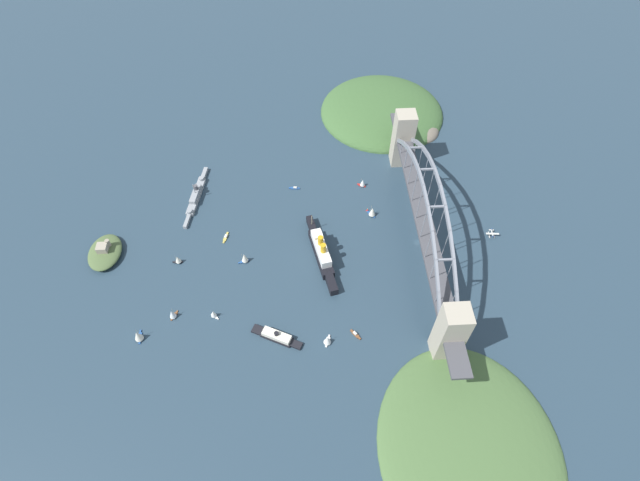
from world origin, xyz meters
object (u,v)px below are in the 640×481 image
object	(u,v)px
harbor_arch_bridge	(423,219)
small_boat_9	(363,183)
naval_cruiser	(196,195)
small_boat_3	(138,336)
small_boat_8	(226,237)
fort_island_mid_harbor	(105,252)
seaplane_taxiing_near_bridge	(492,234)
small_boat_0	(327,340)
small_boat_5	(355,334)
small_boat_6	(178,259)
ocean_liner	(321,252)
small_boat_10	(295,188)
harbor_ferry_steamer	(276,336)
small_boat_7	(172,314)
small_boat_2	(372,211)
small_boat_1	(213,314)
small_boat_4	(244,258)
channel_marker_buoy	(367,210)

from	to	relation	value
harbor_arch_bridge	small_boat_9	distance (m)	79.87
harbor_arch_bridge	naval_cruiser	world-z (taller)	harbor_arch_bridge
small_boat_3	small_boat_8	distance (m)	104.01
fort_island_mid_harbor	seaplane_taxiing_near_bridge	bearing A→B (deg)	-89.66
small_boat_0	small_boat_8	xyz separation A→B (m)	(98.55, 77.39, -3.53)
small_boat_5	fort_island_mid_harbor	bearing A→B (deg)	67.03
harbor_arch_bridge	small_boat_6	world-z (taller)	harbor_arch_bridge
harbor_arch_bridge	ocean_liner	bearing A→B (deg)	97.14
small_boat_0	small_boat_10	distance (m)	152.26
seaplane_taxiing_near_bridge	harbor_arch_bridge	bearing A→B (deg)	93.04
harbor_arch_bridge	ocean_liner	distance (m)	83.06
harbor_ferry_steamer	small_boat_8	xyz separation A→B (m)	(92.76, 41.72, -1.74)
small_boat_0	small_boat_3	world-z (taller)	small_boat_3
harbor_ferry_steamer	naval_cruiser	bearing A→B (deg)	26.72
small_boat_7	small_boat_3	bearing A→B (deg)	126.99
small_boat_2	small_boat_3	distance (m)	207.18
small_boat_0	small_boat_1	distance (m)	85.20
naval_cruiser	small_boat_9	xyz separation A→B (m)	(5.43, -147.39, 1.45)
small_boat_0	small_boat_4	xyz separation A→B (m)	(73.72, 60.51, 0.89)
fort_island_mid_harbor	small_boat_0	xyz separation A→B (m)	(-86.49, -171.98, 0.40)
harbor_arch_bridge	small_boat_7	distance (m)	200.58
small_boat_1	small_boat_5	size ratio (longest dim) A/B	0.98
harbor_ferry_steamer	small_boat_5	distance (m)	56.07
ocean_liner	small_boat_7	world-z (taller)	ocean_liner
harbor_arch_bridge	small_boat_4	xyz separation A→B (m)	(-11.30, 139.91, -24.12)
fort_island_mid_harbor	seaplane_taxiing_near_bridge	xyz separation A→B (m)	(1.85, -313.96, -1.88)
small_boat_1	ocean_liner	bearing A→B (deg)	-58.68
small_boat_7	small_boat_10	bearing A→B (deg)	-36.42
small_boat_4	small_boat_7	distance (m)	68.88
small_boat_0	fort_island_mid_harbor	bearing A→B (deg)	63.30
harbor_ferry_steamer	small_boat_4	distance (m)	72.38
naval_cruiser	small_boat_7	distance (m)	118.59
harbor_arch_bridge	harbor_ferry_steamer	distance (m)	142.25
harbor_arch_bridge	small_boat_1	bearing A→B (deg)	110.31
harbor_arch_bridge	fort_island_mid_harbor	bearing A→B (deg)	89.67
small_boat_4	small_boat_6	world-z (taller)	small_boat_4
fort_island_mid_harbor	small_boat_7	bearing A→B (deg)	-134.35
small_boat_2	small_boat_6	world-z (taller)	small_boat_2
fort_island_mid_harbor	small_boat_0	size ratio (longest dim) A/B	3.81
fort_island_mid_harbor	seaplane_taxiing_near_bridge	distance (m)	313.98
harbor_arch_bridge	small_boat_6	size ratio (longest dim) A/B	29.51
small_boat_5	small_boat_2	bearing A→B (deg)	-12.95
harbor_ferry_steamer	small_boat_7	xyz separation A→B (m)	(21.01, 75.27, 1.97)
ocean_liner	small_boat_9	bearing A→B (deg)	-28.70
harbor_ferry_steamer	ocean_liner	bearing A→B (deg)	-27.30
small_boat_10	channel_marker_buoy	xyz separation A→B (m)	(-29.79, -61.89, 0.41)
small_boat_4	channel_marker_buoy	world-z (taller)	small_boat_4
fort_island_mid_harbor	channel_marker_buoy	world-z (taller)	fort_island_mid_harbor
small_boat_9	small_boat_0	bearing A→B (deg)	164.60
harbor_arch_bridge	small_boat_1	size ratio (longest dim) A/B	30.88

